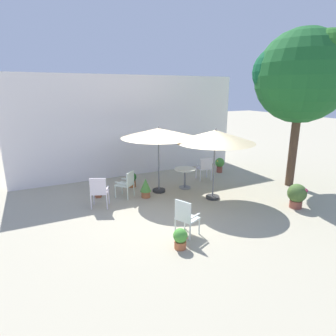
{
  "coord_description": "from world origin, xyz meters",
  "views": [
    {
      "loc": [
        -3.87,
        -7.25,
        3.45
      ],
      "look_at": [
        0.0,
        0.47,
        1.05
      ],
      "focal_mm": 30.49,
      "sensor_mm": 36.0,
      "label": 1
    }
  ],
  "objects": [
    {
      "name": "ground_plane",
      "position": [
        0.0,
        0.0,
        0.0
      ],
      "size": [
        60.0,
        60.0,
        0.0
      ],
      "primitive_type": "plane",
      "color": "#AFA68B"
    },
    {
      "name": "villa_facade",
      "position": [
        0.0,
        3.73,
        1.99
      ],
      "size": [
        9.36,
        0.3,
        3.98
      ],
      "primitive_type": "cube",
      "color": "white",
      "rests_on": "ground"
    },
    {
      "name": "shade_tree",
      "position": [
        4.72,
        -0.24,
        3.86
      ],
      "size": [
        3.26,
        3.1,
        5.4
      ],
      "color": "brown",
      "rests_on": "ground"
    },
    {
      "name": "patio_umbrella_0",
      "position": [
        0.04,
        1.25,
        2.04
      ],
      "size": [
        2.49,
        2.49,
        2.27
      ],
      "color": "#2D2D2D",
      "rests_on": "ground"
    },
    {
      "name": "patio_umbrella_1",
      "position": [
        1.34,
        -0.12,
        2.03
      ],
      "size": [
        2.46,
        2.46,
        2.3
      ],
      "color": "#2D2D2D",
      "rests_on": "ground"
    },
    {
      "name": "cafe_table_0",
      "position": [
        1.04,
        1.19,
        0.5
      ],
      "size": [
        0.77,
        0.77,
        0.72
      ],
      "color": "white",
      "rests_on": "ground"
    },
    {
      "name": "patio_chair_0",
      "position": [
        -2.14,
        0.76,
        0.56
      ],
      "size": [
        0.63,
        0.59,
        0.97
      ],
      "color": "silver",
      "rests_on": "ground"
    },
    {
      "name": "patio_chair_1",
      "position": [
        2.18,
        1.63,
        0.54
      ],
      "size": [
        0.58,
        0.55,
        0.91
      ],
      "color": "white",
      "rests_on": "ground"
    },
    {
      "name": "patio_chair_2",
      "position": [
        -0.69,
        -1.85,
        0.53
      ],
      "size": [
        0.58,
        0.61,
        0.93
      ],
      "color": "silver",
      "rests_on": "ground"
    },
    {
      "name": "patio_chair_3",
      "position": [
        -1.12,
        1.23,
        0.5
      ],
      "size": [
        0.67,
        0.67,
        0.88
      ],
      "color": "silver",
      "rests_on": "ground"
    },
    {
      "name": "potted_plant_0",
      "position": [
        -1.97,
        1.67,
        0.28
      ],
      "size": [
        0.27,
        0.27,
        0.51
      ],
      "color": "#9D5033",
      "rests_on": "ground"
    },
    {
      "name": "potted_plant_1",
      "position": [
        3.13,
        -1.85,
        0.41
      ],
      "size": [
        0.55,
        0.56,
        0.74
      ],
      "color": "brown",
      "rests_on": "ground"
    },
    {
      "name": "potted_plant_2",
      "position": [
        -0.62,
        2.14,
        0.29
      ],
      "size": [
        0.32,
        0.32,
        0.54
      ],
      "color": "#A4592D",
      "rests_on": "ground"
    },
    {
      "name": "potted_plant_3",
      "position": [
        -1.07,
        -2.29,
        0.25
      ],
      "size": [
        0.33,
        0.33,
        0.48
      ],
      "color": "#BE673E",
      "rests_on": "ground"
    },
    {
      "name": "potted_plant_4",
      "position": [
        3.37,
        2.27,
        0.37
      ],
      "size": [
        0.39,
        0.39,
        0.63
      ],
      "color": "brown",
      "rests_on": "ground"
    },
    {
      "name": "potted_plant_5",
      "position": [
        -0.57,
        0.96,
        0.35
      ],
      "size": [
        0.36,
        0.36,
        0.64
      ],
      "color": "#B4633A",
      "rests_on": "ground"
    }
  ]
}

